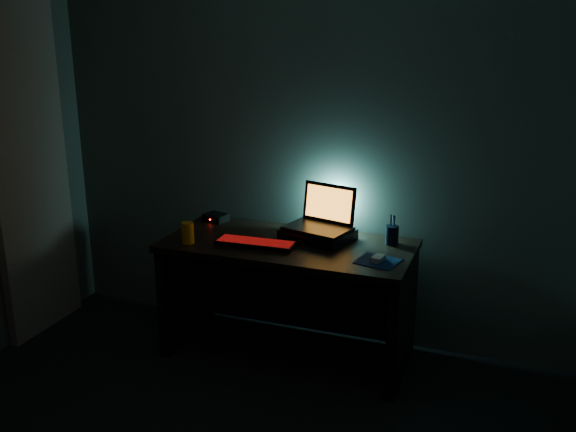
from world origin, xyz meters
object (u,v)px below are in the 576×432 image
at_px(pen_cup, 392,235).
at_px(juice_glass, 188,233).
at_px(mouse, 378,258).
at_px(laptop, 322,218).
at_px(router, 216,217).
at_px(keyboard, 256,243).

xyz_separation_m(pen_cup, juice_glass, (-1.15, -0.40, 0.01)).
distance_m(mouse, pen_cup, 0.32).
bearing_deg(pen_cup, laptop, -178.11).
distance_m(laptop, pen_cup, 0.44).
relative_size(pen_cup, router, 0.67).
bearing_deg(mouse, laptop, 154.92).
bearing_deg(pen_cup, mouse, -92.15).
bearing_deg(mouse, juice_glass, -164.99).
height_order(laptop, pen_cup, laptop).
distance_m(keyboard, router, 0.57).
relative_size(mouse, router, 0.56).
distance_m(pen_cup, router, 1.20).
bearing_deg(mouse, pen_cup, 98.48).
xyz_separation_m(mouse, router, (-1.18, 0.37, 0.01)).
bearing_deg(router, pen_cup, 10.32).
xyz_separation_m(laptop, router, (-0.76, 0.07, -0.10)).
height_order(mouse, juice_glass, juice_glass).
height_order(keyboard, juice_glass, juice_glass).
bearing_deg(pen_cup, juice_glass, -160.73).
height_order(mouse, router, router).
xyz_separation_m(keyboard, router, (-0.44, 0.36, 0.01)).
bearing_deg(pen_cup, keyboard, -157.88).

